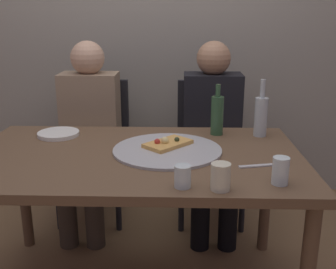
{
  "coord_description": "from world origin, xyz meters",
  "views": [
    {
      "loc": [
        0.2,
        -1.72,
        1.33
      ],
      "look_at": [
        0.15,
        0.14,
        0.77
      ],
      "focal_mm": 43.28,
      "sensor_mm": 36.0,
      "label": 1
    }
  ],
  "objects_px": {
    "tumbler_far": "(221,177)",
    "table_knife": "(264,165)",
    "tumbler_near": "(280,171)",
    "chair_right": "(210,141)",
    "wine_bottle": "(217,115)",
    "plate_stack": "(58,134)",
    "guest_in_beanie": "(213,129)",
    "dining_table": "(135,169)",
    "chair_left": "(94,140)",
    "guest_in_sweater": "(88,128)",
    "wine_glass": "(183,176)",
    "pizza_slice_last": "(167,143)",
    "beer_bottle": "(261,115)",
    "pizza_tray": "(167,150)"
  },
  "relations": [
    {
      "from": "tumbler_far",
      "to": "table_knife",
      "type": "bearing_deg",
      "value": 49.49
    },
    {
      "from": "tumbler_near",
      "to": "chair_right",
      "type": "bearing_deg",
      "value": 98.33
    },
    {
      "from": "wine_bottle",
      "to": "plate_stack",
      "type": "distance_m",
      "value": 0.83
    },
    {
      "from": "guest_in_beanie",
      "to": "dining_table",
      "type": "bearing_deg",
      "value": 59.7
    },
    {
      "from": "plate_stack",
      "to": "chair_left",
      "type": "distance_m",
      "value": 0.62
    },
    {
      "from": "chair_right",
      "to": "guest_in_sweater",
      "type": "distance_m",
      "value": 0.8
    },
    {
      "from": "wine_glass",
      "to": "plate_stack",
      "type": "bearing_deg",
      "value": 135.77
    },
    {
      "from": "table_knife",
      "to": "guest_in_beanie",
      "type": "height_order",
      "value": "guest_in_beanie"
    },
    {
      "from": "plate_stack",
      "to": "dining_table",
      "type": "bearing_deg",
      "value": -32.02
    },
    {
      "from": "plate_stack",
      "to": "guest_in_beanie",
      "type": "relative_size",
      "value": 0.18
    },
    {
      "from": "tumbler_far",
      "to": "table_knife",
      "type": "height_order",
      "value": "tumbler_far"
    },
    {
      "from": "pizza_slice_last",
      "to": "dining_table",
      "type": "bearing_deg",
      "value": -149.99
    },
    {
      "from": "wine_bottle",
      "to": "guest_in_beanie",
      "type": "xyz_separation_m",
      "value": [
        0.01,
        0.38,
        -0.19
      ]
    },
    {
      "from": "wine_bottle",
      "to": "table_knife",
      "type": "height_order",
      "value": "wine_bottle"
    },
    {
      "from": "pizza_slice_last",
      "to": "guest_in_sweater",
      "type": "height_order",
      "value": "guest_in_sweater"
    },
    {
      "from": "wine_glass",
      "to": "pizza_slice_last",
      "type": "bearing_deg",
      "value": 98.92
    },
    {
      "from": "plate_stack",
      "to": "guest_in_sweater",
      "type": "xyz_separation_m",
      "value": [
        0.06,
        0.43,
        -0.09
      ]
    },
    {
      "from": "beer_bottle",
      "to": "tumbler_far",
      "type": "bearing_deg",
      "value": -111.54
    },
    {
      "from": "pizza_tray",
      "to": "tumbler_far",
      "type": "xyz_separation_m",
      "value": [
        0.2,
        -0.41,
        0.04
      ]
    },
    {
      "from": "dining_table",
      "to": "pizza_tray",
      "type": "distance_m",
      "value": 0.17
    },
    {
      "from": "table_knife",
      "to": "guest_in_beanie",
      "type": "distance_m",
      "value": 0.85
    },
    {
      "from": "pizza_tray",
      "to": "guest_in_beanie",
      "type": "distance_m",
      "value": 0.71
    },
    {
      "from": "pizza_slice_last",
      "to": "chair_left",
      "type": "distance_m",
      "value": 0.95
    },
    {
      "from": "plate_stack",
      "to": "guest_in_sweater",
      "type": "distance_m",
      "value": 0.44
    },
    {
      "from": "table_knife",
      "to": "dining_table",
      "type": "bearing_deg",
      "value": -26.29
    },
    {
      "from": "pizza_slice_last",
      "to": "plate_stack",
      "type": "bearing_deg",
      "value": 162.28
    },
    {
      "from": "table_knife",
      "to": "chair_left",
      "type": "distance_m",
      "value": 1.37
    },
    {
      "from": "chair_right",
      "to": "wine_glass",
      "type": "bearing_deg",
      "value": 80.97
    },
    {
      "from": "tumbler_far",
      "to": "chair_right",
      "type": "height_order",
      "value": "chair_right"
    },
    {
      "from": "tumbler_near",
      "to": "guest_in_beanie",
      "type": "bearing_deg",
      "value": 99.56
    },
    {
      "from": "chair_right",
      "to": "dining_table",
      "type": "bearing_deg",
      "value": 64.37
    },
    {
      "from": "pizza_tray",
      "to": "guest_in_sweater",
      "type": "bearing_deg",
      "value": 128.26
    },
    {
      "from": "tumbler_far",
      "to": "table_knife",
      "type": "xyz_separation_m",
      "value": [
        0.2,
        0.24,
        -0.05
      ]
    },
    {
      "from": "pizza_slice_last",
      "to": "guest_in_beanie",
      "type": "xyz_separation_m",
      "value": [
        0.26,
        0.61,
        -0.1
      ]
    },
    {
      "from": "pizza_slice_last",
      "to": "plate_stack",
      "type": "xyz_separation_m",
      "value": [
        -0.57,
        0.18,
        -0.01
      ]
    },
    {
      "from": "chair_right",
      "to": "tumbler_near",
      "type": "bearing_deg",
      "value": 98.33
    },
    {
      "from": "pizza_tray",
      "to": "guest_in_sweater",
      "type": "relative_size",
      "value": 0.43
    },
    {
      "from": "dining_table",
      "to": "guest_in_beanie",
      "type": "distance_m",
      "value": 0.8
    },
    {
      "from": "beer_bottle",
      "to": "tumbler_near",
      "type": "bearing_deg",
      "value": -93.72
    },
    {
      "from": "tumbler_near",
      "to": "chair_left",
      "type": "relative_size",
      "value": 0.12
    },
    {
      "from": "chair_right",
      "to": "guest_in_beanie",
      "type": "height_order",
      "value": "guest_in_beanie"
    },
    {
      "from": "plate_stack",
      "to": "guest_in_beanie",
      "type": "bearing_deg",
      "value": 27.21
    },
    {
      "from": "tumbler_near",
      "to": "wine_glass",
      "type": "height_order",
      "value": "tumbler_near"
    },
    {
      "from": "wine_bottle",
      "to": "guest_in_beanie",
      "type": "bearing_deg",
      "value": 88.4
    },
    {
      "from": "dining_table",
      "to": "pizza_tray",
      "type": "bearing_deg",
      "value": 14.91
    },
    {
      "from": "pizza_tray",
      "to": "wine_glass",
      "type": "bearing_deg",
      "value": -80.19
    },
    {
      "from": "pizza_tray",
      "to": "chair_right",
      "type": "bearing_deg",
      "value": 72.16
    },
    {
      "from": "pizza_tray",
      "to": "table_knife",
      "type": "height_order",
      "value": "pizza_tray"
    },
    {
      "from": "pizza_tray",
      "to": "pizza_slice_last",
      "type": "relative_size",
      "value": 2.01
    },
    {
      "from": "pizza_slice_last",
      "to": "tumbler_near",
      "type": "xyz_separation_m",
      "value": [
        0.43,
        -0.4,
        0.03
      ]
    }
  ]
}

